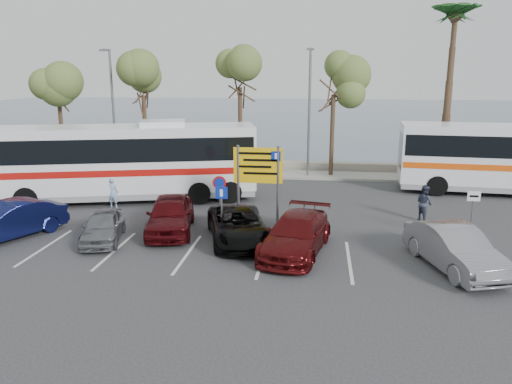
# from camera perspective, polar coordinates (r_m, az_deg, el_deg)

# --- Properties ---
(ground) EXTENTS (120.00, 120.00, 0.00)m
(ground) POSITION_cam_1_polar(r_m,az_deg,el_deg) (20.06, -3.75, -6.19)
(ground) COLOR #2E2E31
(ground) RESTS_ON ground
(kerb_strip) EXTENTS (44.00, 2.40, 0.15)m
(kerb_strip) POSITION_cam_1_polar(r_m,az_deg,el_deg) (33.39, 0.77, 2.08)
(kerb_strip) COLOR #9A988C
(kerb_strip) RESTS_ON ground
(seawall) EXTENTS (48.00, 0.80, 0.60)m
(seawall) POSITION_cam_1_polar(r_m,az_deg,el_deg) (35.30, 1.14, 3.09)
(seawall) COLOR gray
(seawall) RESTS_ON ground
(sea) EXTENTS (140.00, 140.00, 0.00)m
(sea) POSITION_cam_1_polar(r_m,az_deg,el_deg) (78.88, 4.57, 8.76)
(sea) COLOR #405267
(sea) RESTS_ON ground
(tree_far_left) EXTENTS (3.20, 3.20, 7.60)m
(tree_far_left) POSITION_cam_1_polar(r_m,az_deg,el_deg) (36.98, -21.81, 12.03)
(tree_far_left) COLOR #382619
(tree_far_left) RESTS_ON kerb_strip
(tree_left) EXTENTS (3.20, 3.20, 7.20)m
(tree_left) POSITION_cam_1_polar(r_m,az_deg,el_deg) (34.53, -12.81, 12.06)
(tree_left) COLOR #382619
(tree_left) RESTS_ON kerb_strip
(tree_mid) EXTENTS (3.20, 3.20, 8.00)m
(tree_mid) POSITION_cam_1_polar(r_m,az_deg,el_deg) (32.90, -1.86, 13.44)
(tree_mid) COLOR #382619
(tree_mid) RESTS_ON kerb_strip
(tree_right) EXTENTS (3.20, 3.20, 7.40)m
(tree_right) POSITION_cam_1_polar(r_m,az_deg,el_deg) (32.52, 8.91, 12.43)
(tree_right) COLOR #382619
(tree_right) RESTS_ON kerb_strip
(palm_tree) EXTENTS (4.80, 4.80, 11.20)m
(palm_tree) POSITION_cam_1_polar(r_m,az_deg,el_deg) (33.57, 21.81, 18.02)
(palm_tree) COLOR #382619
(palm_tree) RESTS_ON kerb_strip
(street_lamp_left) EXTENTS (0.45, 1.15, 8.01)m
(street_lamp_left) POSITION_cam_1_polar(r_m,az_deg,el_deg) (34.88, -16.09, 9.56)
(street_lamp_left) COLOR slate
(street_lamp_left) RESTS_ON kerb_strip
(street_lamp_right) EXTENTS (0.45, 1.15, 8.01)m
(street_lamp_right) POSITION_cam_1_polar(r_m,az_deg,el_deg) (32.10, 6.11, 9.69)
(street_lamp_right) COLOR slate
(street_lamp_right) RESTS_ON kerb_strip
(direction_sign) EXTENTS (2.20, 0.12, 3.60)m
(direction_sign) POSITION_cam_1_polar(r_m,az_deg,el_deg) (22.30, 0.24, 2.37)
(direction_sign) COLOR slate
(direction_sign) RESTS_ON ground
(sign_no_stop) EXTENTS (0.60, 0.08, 2.35)m
(sign_no_stop) POSITION_cam_1_polar(r_m,az_deg,el_deg) (21.95, -4.18, -0.14)
(sign_no_stop) COLOR slate
(sign_no_stop) RESTS_ON ground
(sign_parking) EXTENTS (0.50, 0.07, 2.25)m
(sign_parking) POSITION_cam_1_polar(r_m,az_deg,el_deg) (20.39, -3.94, -1.53)
(sign_parking) COLOR slate
(sign_parking) RESTS_ON ground
(sign_taxi) EXTENTS (0.50, 0.07, 2.20)m
(sign_taxi) POSITION_cam_1_polar(r_m,az_deg,el_deg) (21.61, 23.49, -1.92)
(sign_taxi) COLOR slate
(sign_taxi) RESTS_ON ground
(lane_markings) EXTENTS (12.02, 4.20, 0.01)m
(lane_markings) POSITION_cam_1_polar(r_m,az_deg,el_deg) (19.39, -7.64, -7.00)
(lane_markings) COLOR silver
(lane_markings) RESTS_ON ground
(coach_bus_left) EXTENTS (13.95, 6.31, 4.26)m
(coach_bus_left) POSITION_cam_1_polar(r_m,az_deg,el_deg) (27.41, -14.68, 3.10)
(coach_bus_left) COLOR white
(coach_bus_left) RESTS_ON ground
(car_silver_a) EXTENTS (2.28, 3.88, 1.24)m
(car_silver_a) POSITION_cam_1_polar(r_m,az_deg,el_deg) (21.35, -17.09, -3.79)
(car_silver_a) COLOR slate
(car_silver_a) RESTS_ON ground
(car_blue) EXTENTS (3.56, 4.85, 1.52)m
(car_blue) POSITION_cam_1_polar(r_m,az_deg,el_deg) (23.10, -26.38, -2.95)
(car_blue) COLOR #0D1340
(car_blue) RESTS_ON ground
(car_maroon) EXTENTS (3.00, 5.34, 1.46)m
(car_maroon) POSITION_cam_1_polar(r_m,az_deg,el_deg) (19.17, 4.60, -4.86)
(car_maroon) COLOR #550E0F
(car_maroon) RESTS_ON ground
(car_red) EXTENTS (2.72, 4.91, 1.58)m
(car_red) POSITION_cam_1_polar(r_m,az_deg,el_deg) (21.81, -9.76, -2.53)
(car_red) COLOR #490A0E
(car_red) RESTS_ON ground
(suv_black) EXTENTS (3.53, 5.28, 1.35)m
(suv_black) POSITION_cam_1_polar(r_m,az_deg,el_deg) (20.37, -2.04, -3.86)
(suv_black) COLOR black
(suv_black) RESTS_ON ground
(car_silver_b) EXTENTS (2.94, 4.92, 1.53)m
(car_silver_b) POSITION_cam_1_polar(r_m,az_deg,el_deg) (18.90, 21.73, -5.99)
(car_silver_b) COLOR gray
(car_silver_b) RESTS_ON ground
(pedestrian_near) EXTENTS (0.58, 0.39, 1.56)m
(pedestrian_near) POSITION_cam_1_polar(r_m,az_deg,el_deg) (26.36, -16.04, -0.06)
(pedestrian_near) COLOR #94B3D7
(pedestrian_near) RESTS_ON ground
(pedestrian_far) EXTENTS (0.96, 1.02, 1.68)m
(pedestrian_far) POSITION_cam_1_polar(r_m,az_deg,el_deg) (24.42, 18.67, -1.19)
(pedestrian_far) COLOR #32384B
(pedestrian_far) RESTS_ON ground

